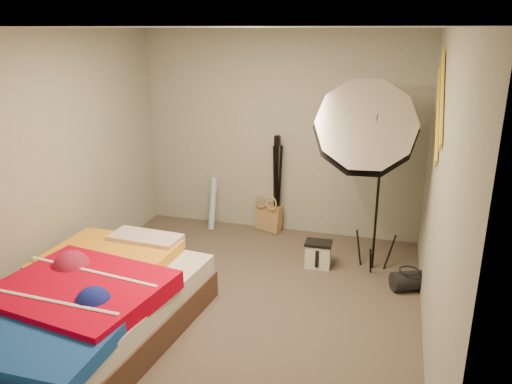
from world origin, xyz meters
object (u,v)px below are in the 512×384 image
(camera_tripod, at_px, (277,178))
(tote_bag, at_px, (269,217))
(bed, at_px, (91,305))
(photo_umbrella, at_px, (365,130))
(wrapping_roll, at_px, (213,203))
(camera_case, at_px, (318,255))
(duffel_bag, at_px, (408,281))

(camera_tripod, bearing_deg, tote_bag, 165.01)
(bed, height_order, photo_umbrella, photo_umbrella)
(bed, bearing_deg, wrapping_roll, 87.23)
(camera_case, height_order, camera_tripod, camera_tripod)
(camera_tripod, bearing_deg, bed, -109.73)
(camera_case, relative_size, camera_tripod, 0.21)
(wrapping_roll, relative_size, camera_case, 2.52)
(tote_bag, bearing_deg, wrapping_roll, -148.45)
(photo_umbrella, bearing_deg, camera_tripod, 142.43)
(camera_case, distance_m, camera_tripod, 1.22)
(camera_case, bearing_deg, wrapping_roll, 151.75)
(bed, bearing_deg, camera_case, 48.23)
(wrapping_roll, relative_size, photo_umbrella, 0.31)
(duffel_bag, xyz_separation_m, photo_umbrella, (-0.53, 0.25, 1.44))
(camera_tripod, bearing_deg, photo_umbrella, -37.57)
(tote_bag, height_order, wrapping_roll, wrapping_roll)
(camera_tripod, bearing_deg, wrapping_roll, -173.39)
(tote_bag, relative_size, photo_umbrella, 0.16)
(tote_bag, xyz_separation_m, bed, (-0.84, -2.67, 0.12))
(tote_bag, bearing_deg, camera_case, -25.81)
(tote_bag, xyz_separation_m, wrapping_roll, (-0.72, -0.12, 0.16))
(camera_case, relative_size, duffel_bag, 0.83)
(tote_bag, height_order, camera_tripod, camera_tripod)
(wrapping_roll, height_order, bed, wrapping_roll)
(tote_bag, xyz_separation_m, camera_case, (0.78, -0.85, -0.04))
(tote_bag, relative_size, duffel_bag, 1.09)
(photo_umbrella, relative_size, camera_tripod, 1.71)
(photo_umbrella, bearing_deg, wrapping_roll, 158.81)
(camera_case, distance_m, bed, 2.44)
(wrapping_roll, distance_m, photo_umbrella, 2.38)
(wrapping_roll, relative_size, duffel_bag, 2.08)
(wrapping_roll, xyz_separation_m, duffel_bag, (2.45, -1.00, -0.24))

